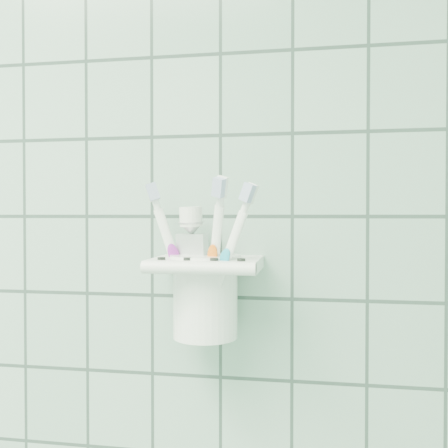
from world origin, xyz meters
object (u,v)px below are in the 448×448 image
Objects in this scene: toothbrush_pink at (197,252)px; toothpaste_tube at (195,258)px; cup at (205,293)px; toothbrush_blue at (200,254)px; holder_bracket at (207,265)px; toothbrush_orange at (208,249)px.

toothbrush_pink is 0.01m from toothpaste_tube.
toothpaste_tube is at bearing 109.96° from toothbrush_pink.
cup is 0.66× the size of toothpaste_tube.
toothbrush_blue is 1.22× the size of toothpaste_tube.
toothbrush_blue is 0.04m from toothpaste_tube.
cup is at bearing 124.66° from holder_bracket.
toothbrush_pink reaches higher than cup.
cup is 0.06m from toothbrush_orange.
toothbrush_pink is 0.97× the size of toothbrush_orange.
toothbrush_pink is 0.03m from toothbrush_blue.
toothpaste_tube is (-0.02, 0.01, 0.04)m from cup.
toothbrush_orange reaches higher than holder_bracket.
toothbrush_pink is at bearing -26.89° from toothpaste_tube.
toothbrush_blue reaches higher than toothpaste_tube.
toothbrush_orange is (0.01, 0.01, 0.00)m from toothbrush_pink.
toothpaste_tube is at bearing 146.59° from cup.
toothbrush_blue is at bearing -96.88° from toothbrush_pink.
toothbrush_pink is at bearing -112.19° from toothbrush_orange.
toothbrush_blue is at bearing -50.38° from toothpaste_tube.
toothbrush_pink reaches higher than toothpaste_tube.
toothbrush_pink is (-0.01, 0.01, 0.05)m from cup.
toothpaste_tube is (-0.01, 0.03, -0.01)m from toothbrush_blue.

